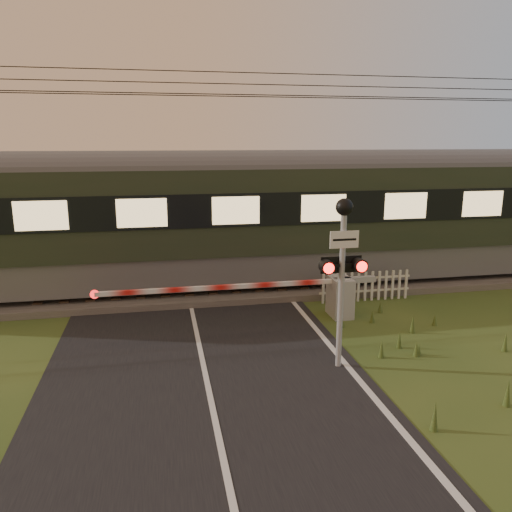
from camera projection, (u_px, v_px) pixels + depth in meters
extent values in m
plane|color=#2C461B|center=(211.00, 402.00, 8.43)|extent=(160.00, 160.00, 0.00)
cube|color=black|center=(211.00, 401.00, 8.43)|extent=(6.00, 140.00, 0.02)
cube|color=#47423D|center=(187.00, 288.00, 14.62)|extent=(140.00, 3.40, 0.24)
cube|color=slate|center=(189.00, 289.00, 13.89)|extent=(140.00, 0.08, 0.14)
cube|color=slate|center=(186.00, 276.00, 15.27)|extent=(140.00, 0.08, 0.14)
cube|color=#2D2116|center=(187.00, 284.00, 14.59)|extent=(0.24, 2.20, 0.06)
cylinder|color=black|center=(182.00, 94.00, 13.09)|extent=(120.00, 0.02, 0.02)
cylinder|color=black|center=(181.00, 95.00, 13.67)|extent=(120.00, 0.02, 0.02)
cylinder|color=black|center=(180.00, 71.00, 13.24)|extent=(120.00, 0.02, 0.02)
cylinder|color=black|center=(181.00, 83.00, 13.31)|extent=(120.00, 0.02, 0.02)
cube|color=slate|center=(229.00, 262.00, 14.69)|extent=(18.62, 2.46, 0.92)
cube|color=#222E1E|center=(229.00, 208.00, 14.32)|extent=(19.39, 2.68, 2.31)
cylinder|color=#4C4C4F|center=(228.00, 167.00, 14.06)|extent=(19.39, 0.94, 0.94)
cube|color=#FFD893|center=(236.00, 210.00, 12.97)|extent=(16.68, 0.04, 0.72)
cube|color=gray|center=(340.00, 297.00, 12.44)|extent=(0.50, 0.77, 0.99)
cylinder|color=gray|center=(335.00, 297.00, 12.41)|extent=(0.11, 0.11, 0.99)
cube|color=gray|center=(360.00, 279.00, 12.44)|extent=(0.81, 0.14, 0.14)
cube|color=red|center=(221.00, 287.00, 11.78)|extent=(5.73, 0.10, 0.10)
cylinder|color=red|center=(94.00, 294.00, 11.24)|extent=(0.20, 0.04, 0.20)
cylinder|color=gray|center=(341.00, 293.00, 9.40)|extent=(0.11, 0.11, 2.99)
cube|color=white|center=(344.00, 240.00, 9.11)|extent=(0.55, 0.03, 0.32)
sphere|color=black|center=(344.00, 207.00, 9.03)|extent=(0.32, 0.32, 0.32)
cube|color=black|center=(342.00, 265.00, 9.28)|extent=(0.75, 0.06, 0.06)
cylinder|color=#FF140C|center=(329.00, 268.00, 9.05)|extent=(0.20, 0.02, 0.20)
cylinder|color=#FF140C|center=(362.00, 267.00, 9.17)|extent=(0.20, 0.02, 0.20)
cube|color=black|center=(341.00, 265.00, 9.33)|extent=(0.80, 0.02, 0.32)
cube|color=silver|center=(365.00, 291.00, 13.67)|extent=(2.61, 0.04, 0.05)
cube|color=silver|center=(365.00, 278.00, 13.59)|extent=(2.61, 0.04, 0.05)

